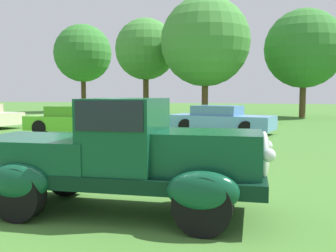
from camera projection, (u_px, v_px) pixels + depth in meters
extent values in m
plane|color=#42752D|center=(106.00, 207.00, 6.10)|extent=(120.00, 120.00, 0.00)
cube|color=black|center=(119.00, 175.00, 5.81)|extent=(4.36, 1.66, 0.20)
cube|color=#0F472D|center=(205.00, 152.00, 5.51)|extent=(1.64, 1.17, 0.60)
ellipsoid|color=silver|center=(264.00, 156.00, 5.34)|extent=(0.19, 0.53, 0.68)
cube|color=#0F472D|center=(126.00, 134.00, 5.74)|extent=(1.09, 1.42, 1.04)
cube|color=black|center=(126.00, 113.00, 5.71)|extent=(1.00, 1.45, 0.40)
cube|color=#0F472D|center=(45.00, 152.00, 6.05)|extent=(1.93, 1.50, 0.48)
ellipsoid|color=#0F472D|center=(214.00, 169.00, 6.23)|extent=(0.94, 0.41, 0.52)
ellipsoid|color=#0F472D|center=(203.00, 192.00, 4.82)|extent=(0.94, 0.41, 0.52)
ellipsoid|color=#0F472D|center=(67.00, 163.00, 6.77)|extent=(0.94, 0.41, 0.52)
ellipsoid|color=#0F472D|center=(18.00, 182.00, 5.37)|extent=(0.94, 0.41, 0.52)
sphere|color=silver|center=(266.00, 146.00, 5.75)|extent=(0.18, 0.18, 0.18)
sphere|color=silver|center=(269.00, 155.00, 4.89)|extent=(0.18, 0.18, 0.18)
cylinder|color=black|center=(214.00, 180.00, 6.25)|extent=(0.76, 0.24, 0.76)
cylinder|color=black|center=(203.00, 206.00, 4.84)|extent=(0.76, 0.24, 0.76)
cylinder|color=black|center=(67.00, 173.00, 6.79)|extent=(0.76, 0.24, 0.76)
cylinder|color=black|center=(18.00, 194.00, 5.39)|extent=(0.76, 0.24, 0.76)
cube|color=#60C62D|center=(75.00, 123.00, 16.61)|extent=(4.06, 1.73, 0.60)
cube|color=#4D9F24|center=(72.00, 111.00, 16.62)|extent=(1.79, 1.47, 0.44)
cylinder|color=black|center=(93.00, 129.00, 15.56)|extent=(0.64, 0.22, 0.64)
cylinder|color=black|center=(40.00, 128.00, 16.22)|extent=(0.64, 0.22, 0.64)
cube|color=#669EDB|center=(221.00, 122.00, 17.12)|extent=(4.78, 2.66, 0.60)
cube|color=#517EAF|center=(217.00, 110.00, 17.17)|extent=(2.26, 1.86, 0.44)
cylinder|color=black|center=(246.00, 129.00, 15.82)|extent=(0.64, 0.22, 0.64)
cylinder|color=black|center=(186.00, 126.00, 17.10)|extent=(0.64, 0.22, 0.64)
cylinder|color=#47331E|center=(84.00, 91.00, 35.86)|extent=(0.44, 0.44, 3.94)
sphere|color=#337A2D|center=(83.00, 53.00, 35.57)|extent=(5.23, 5.23, 5.23)
cylinder|color=brown|center=(146.00, 91.00, 30.38)|extent=(0.44, 0.44, 3.84)
sphere|color=#428938|center=(146.00, 49.00, 30.10)|extent=(4.73, 4.73, 4.73)
cylinder|color=brown|center=(205.00, 93.00, 26.94)|extent=(0.44, 0.44, 3.59)
sphere|color=#428938|center=(205.00, 42.00, 26.64)|extent=(6.12, 6.12, 6.12)
cylinder|color=brown|center=(303.00, 94.00, 28.01)|extent=(0.44, 0.44, 3.38)
sphere|color=#337A2D|center=(304.00, 49.00, 27.74)|extent=(5.60, 5.60, 5.60)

